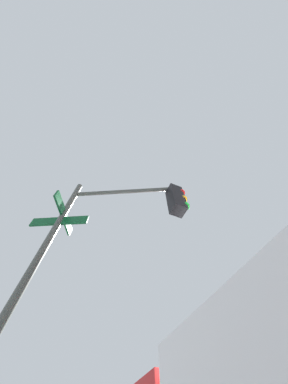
# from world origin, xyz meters

# --- Properties ---
(traffic_signal_near) EXTENTS (1.64, 2.78, 5.96)m
(traffic_signal_near) POSITION_xyz_m (-6.60, -6.44, 4.21)
(traffic_signal_near) COLOR #474C47
(traffic_signal_near) RESTS_ON ground_plane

